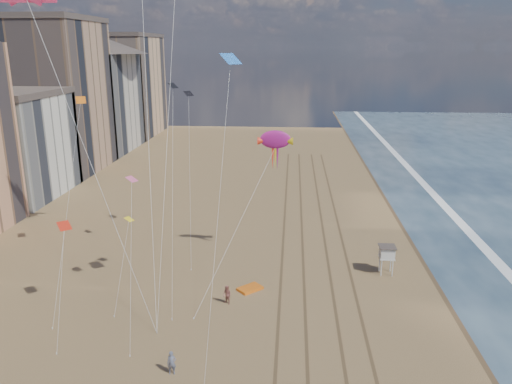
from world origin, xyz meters
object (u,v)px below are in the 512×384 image
show_kite (275,140)px  kite_flyer_b (227,295)px  lifeguard_stand (387,253)px  grounded_kite (250,288)px  kite_flyer_a (172,363)px

show_kite → kite_flyer_b: 16.95m
lifeguard_stand → show_kite: (-12.08, 2.31, 11.51)m
grounded_kite → kite_flyer_a: 14.55m
lifeguard_stand → kite_flyer_a: size_ratio=1.72×
grounded_kite → show_kite: (2.11, 7.08, 13.82)m
grounded_kite → lifeguard_stand: bearing=-23.7°
grounded_kite → kite_flyer_b: bearing=-164.7°
kite_flyer_b → kite_flyer_a: bearing=-67.2°
grounded_kite → kite_flyer_b: size_ratio=1.26×
lifeguard_stand → kite_flyer_a: (-18.84, -18.54, -1.52)m
show_kite → kite_flyer_a: show_kite is taller
grounded_kite → show_kite: bearing=31.1°
lifeguard_stand → grounded_kite: (-14.19, -4.77, -2.31)m
lifeguard_stand → show_kite: size_ratio=0.16×
grounded_kite → kite_flyer_a: bearing=-150.9°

